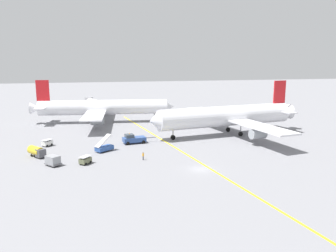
{
  "coord_description": "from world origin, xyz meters",
  "views": [
    {
      "loc": [
        -22.4,
        -61.32,
        21.5
      ],
      "look_at": [
        -0.17,
        26.22,
        4.0
      ],
      "focal_mm": 35.68,
      "sensor_mm": 36.0,
      "label": 1
    }
  ],
  "objects_px": {
    "airliner_being_pushed": "(227,116)",
    "gse_fuel_bowser_stubby": "(37,151)",
    "pushback_tug": "(133,139)",
    "gse_stair_truck_yellow": "(104,147)",
    "gse_container_dolly_flat": "(53,160)",
    "gse_baggage_cart_near_cluster": "(85,160)",
    "jet_bridge": "(94,103)",
    "ground_crew_ramp_agent_by_cones": "(143,156)",
    "gse_baggage_cart_trailing": "(47,143)",
    "airliner_at_gate_left": "(103,108)"
  },
  "relations": [
    {
      "from": "airliner_being_pushed",
      "to": "gse_fuel_bowser_stubby",
      "type": "distance_m",
      "value": 53.24
    },
    {
      "from": "pushback_tug",
      "to": "gse_stair_truck_yellow",
      "type": "height_order",
      "value": "gse_stair_truck_yellow"
    },
    {
      "from": "pushback_tug",
      "to": "gse_container_dolly_flat",
      "type": "height_order",
      "value": "pushback_tug"
    },
    {
      "from": "gse_baggage_cart_near_cluster",
      "to": "jet_bridge",
      "type": "height_order",
      "value": "jet_bridge"
    },
    {
      "from": "pushback_tug",
      "to": "ground_crew_ramp_agent_by_cones",
      "type": "distance_m",
      "value": 15.81
    },
    {
      "from": "gse_stair_truck_yellow",
      "to": "gse_baggage_cart_trailing",
      "type": "height_order",
      "value": "gse_stair_truck_yellow"
    },
    {
      "from": "airliner_at_gate_left",
      "to": "jet_bridge",
      "type": "bearing_deg",
      "value": 94.31
    },
    {
      "from": "airliner_at_gate_left",
      "to": "gse_stair_truck_yellow",
      "type": "relative_size",
      "value": 10.54
    },
    {
      "from": "jet_bridge",
      "to": "gse_fuel_bowser_stubby",
      "type": "bearing_deg",
      "value": -102.56
    },
    {
      "from": "gse_baggage_cart_near_cluster",
      "to": "jet_bridge",
      "type": "xyz_separation_m",
      "value": [
        4.6,
        76.64,
        3.08
      ]
    },
    {
      "from": "pushback_tug",
      "to": "gse_stair_truck_yellow",
      "type": "xyz_separation_m",
      "value": [
        -8.09,
        -6.33,
        -0.19
      ]
    },
    {
      "from": "pushback_tug",
      "to": "gse_baggage_cart_near_cluster",
      "type": "distance_m",
      "value": 20.19
    },
    {
      "from": "gse_fuel_bowser_stubby",
      "to": "jet_bridge",
      "type": "distance_m",
      "value": 70.11
    },
    {
      "from": "jet_bridge",
      "to": "pushback_tug",
      "type": "bearing_deg",
      "value": -82.46
    },
    {
      "from": "airliner_at_gate_left",
      "to": "airliner_being_pushed",
      "type": "xyz_separation_m",
      "value": [
        34.54,
        -29.73,
        0.19
      ]
    },
    {
      "from": "gse_baggage_cart_near_cluster",
      "to": "ground_crew_ramp_agent_by_cones",
      "type": "bearing_deg",
      "value": -0.39
    },
    {
      "from": "gse_baggage_cart_near_cluster",
      "to": "gse_container_dolly_flat",
      "type": "relative_size",
      "value": 0.8
    },
    {
      "from": "airliner_at_gate_left",
      "to": "gse_fuel_bowser_stubby",
      "type": "xyz_separation_m",
      "value": [
        -17.29,
        -41.17,
        -4.01
      ]
    },
    {
      "from": "gse_fuel_bowser_stubby",
      "to": "pushback_tug",
      "type": "bearing_deg",
      "value": 17.77
    },
    {
      "from": "airliner_being_pushed",
      "to": "gse_stair_truck_yellow",
      "type": "distance_m",
      "value": 38.31
    },
    {
      "from": "gse_stair_truck_yellow",
      "to": "ground_crew_ramp_agent_by_cones",
      "type": "xyz_separation_m",
      "value": [
        7.89,
        -9.47,
        -0.1
      ]
    },
    {
      "from": "gse_baggage_cart_trailing",
      "to": "gse_stair_truck_yellow",
      "type": "bearing_deg",
      "value": -32.2
    },
    {
      "from": "gse_baggage_cart_near_cluster",
      "to": "gse_container_dolly_flat",
      "type": "distance_m",
      "value": 6.6
    },
    {
      "from": "gse_stair_truck_yellow",
      "to": "pushback_tug",
      "type": "bearing_deg",
      "value": 38.02
    },
    {
      "from": "pushback_tug",
      "to": "gse_stair_truck_yellow",
      "type": "relative_size",
      "value": 1.94
    },
    {
      "from": "pushback_tug",
      "to": "jet_bridge",
      "type": "xyz_separation_m",
      "value": [
        -8.07,
        60.92,
        2.73
      ]
    },
    {
      "from": "airliner_at_gate_left",
      "to": "ground_crew_ramp_agent_by_cones",
      "type": "bearing_deg",
      "value": -83.3
    },
    {
      "from": "gse_baggage_cart_trailing",
      "to": "gse_container_dolly_flat",
      "type": "bearing_deg",
      "value": -81.0
    },
    {
      "from": "airliner_being_pushed",
      "to": "jet_bridge",
      "type": "bearing_deg",
      "value": 122.72
    },
    {
      "from": "airliner_being_pushed",
      "to": "pushback_tug",
      "type": "bearing_deg",
      "value": -172.07
    },
    {
      "from": "airliner_being_pushed",
      "to": "gse_container_dolly_flat",
      "type": "bearing_deg",
      "value": -158.1
    },
    {
      "from": "airliner_being_pushed",
      "to": "ground_crew_ramp_agent_by_cones",
      "type": "height_order",
      "value": "airliner_being_pushed"
    },
    {
      "from": "gse_fuel_bowser_stubby",
      "to": "gse_baggage_cart_trailing",
      "type": "bearing_deg",
      "value": 82.83
    },
    {
      "from": "airliner_at_gate_left",
      "to": "gse_baggage_cart_trailing",
      "type": "relative_size",
      "value": 16.39
    },
    {
      "from": "airliner_being_pushed",
      "to": "gse_fuel_bowser_stubby",
      "type": "height_order",
      "value": "airliner_being_pushed"
    },
    {
      "from": "gse_baggage_cart_near_cluster",
      "to": "jet_bridge",
      "type": "bearing_deg",
      "value": 86.56
    },
    {
      "from": "gse_fuel_bowser_stubby",
      "to": "jet_bridge",
      "type": "bearing_deg",
      "value": 77.44
    },
    {
      "from": "gse_baggage_cart_near_cluster",
      "to": "gse_baggage_cart_trailing",
      "type": "xyz_separation_m",
      "value": [
        -9.38,
        18.18,
        0.0
      ]
    },
    {
      "from": "airliner_being_pushed",
      "to": "gse_baggage_cart_near_cluster",
      "type": "relative_size",
      "value": 16.22
    },
    {
      "from": "airliner_at_gate_left",
      "to": "gse_baggage_cart_near_cluster",
      "type": "bearing_deg",
      "value": -97.67
    },
    {
      "from": "ground_crew_ramp_agent_by_cones",
      "to": "gse_baggage_cart_near_cluster",
      "type": "bearing_deg",
      "value": 179.61
    },
    {
      "from": "airliner_at_gate_left",
      "to": "gse_container_dolly_flat",
      "type": "bearing_deg",
      "value": -105.13
    },
    {
      "from": "gse_baggage_cart_trailing",
      "to": "gse_fuel_bowser_stubby",
      "type": "bearing_deg",
      "value": -97.17
    },
    {
      "from": "gse_container_dolly_flat",
      "to": "airliner_at_gate_left",
      "type": "bearing_deg",
      "value": 74.87
    },
    {
      "from": "airliner_being_pushed",
      "to": "jet_bridge",
      "type": "relative_size",
      "value": 2.44
    },
    {
      "from": "gse_fuel_bowser_stubby",
      "to": "airliner_being_pushed",
      "type": "bearing_deg",
      "value": 12.45
    },
    {
      "from": "airliner_being_pushed",
      "to": "pushback_tug",
      "type": "xyz_separation_m",
      "value": [
        -28.53,
        -3.98,
        -4.32
      ]
    },
    {
      "from": "airliner_being_pushed",
      "to": "ground_crew_ramp_agent_by_cones",
      "type": "xyz_separation_m",
      "value": [
        -28.73,
        -19.78,
        -4.61
      ]
    },
    {
      "from": "jet_bridge",
      "to": "ground_crew_ramp_agent_by_cones",
      "type": "bearing_deg",
      "value": -84.14
    },
    {
      "from": "gse_baggage_cart_near_cluster",
      "to": "gse_fuel_bowser_stubby",
      "type": "height_order",
      "value": "gse_fuel_bowser_stubby"
    }
  ]
}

